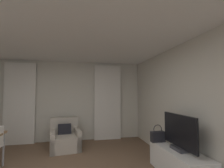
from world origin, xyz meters
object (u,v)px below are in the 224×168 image
tv_console (179,163)px  handbag_primary (158,136)px  tv_flatscreen (179,133)px  armchair (65,139)px

tv_console → handbag_primary: bearing=105.0°
tv_flatscreen → handbag_primary: 0.62m
tv_console → tv_flatscreen: 0.56m
tv_console → handbag_primary: (-0.14, 0.53, 0.37)m
armchair → tv_console: bearing=-43.1°
armchair → handbag_primary: 2.57m
tv_console → handbag_primary: 0.67m
armchair → tv_flatscreen: (2.19, -2.09, 0.54)m
armchair → tv_console: (2.19, -2.05, -0.02)m
armchair → handbag_primary: bearing=-36.5°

